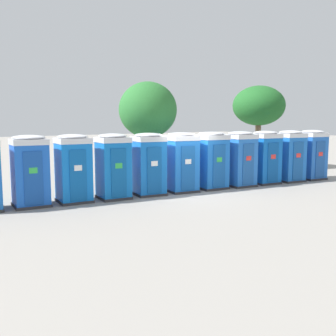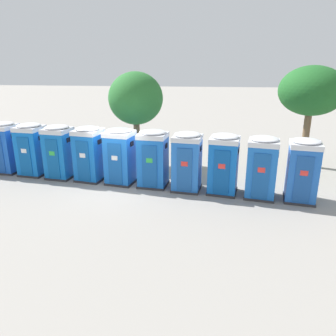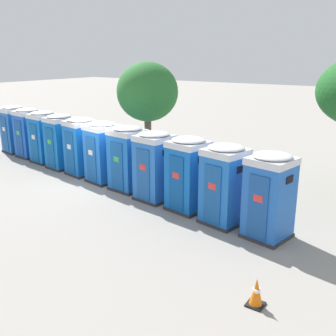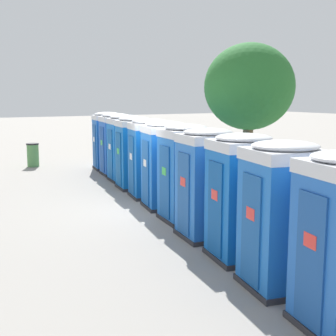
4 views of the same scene
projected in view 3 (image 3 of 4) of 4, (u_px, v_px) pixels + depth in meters
The scene contains 14 objects.
ground_plane at pixel (97, 183), 16.32m from camera, with size 120.00×120.00×0.00m, color gray.
portapotty_0 at pixel (15, 129), 21.28m from camera, with size 1.37×1.37×2.54m.
portapotty_1 at pixel (29, 133), 20.28m from camera, with size 1.34×1.33×2.54m.
portapotty_2 at pixel (44, 137), 19.26m from camera, with size 1.31×1.32×2.54m.
portapotty_3 at pixel (61, 141), 18.22m from camera, with size 1.30×1.34×2.54m.
portapotty_4 at pixel (81, 146), 17.24m from camera, with size 1.38×1.39×2.54m.
portapotty_5 at pixel (103, 152), 16.23m from camera, with size 1.40×1.39×2.54m.
portapotty_6 at pixel (128, 158), 15.24m from camera, with size 1.36×1.33×2.54m.
portapotty_7 at pixel (154, 166), 14.17m from camera, with size 1.33×1.34×2.54m.
portapotty_8 at pixel (188, 174), 13.21m from camera, with size 1.39×1.39×2.54m.
portapotty_9 at pixel (224, 184), 12.15m from camera, with size 1.40×1.40×2.54m.
portapotty_10 at pixel (269, 196), 11.15m from camera, with size 1.37×1.39×2.54m.
street_tree_1 at pixel (147, 92), 17.78m from camera, with size 2.78×2.78×4.87m.
traffic_cone at pixel (256, 292), 8.27m from camera, with size 0.36×0.36×0.64m.
Camera 3 is at (11.24, -11.09, 5.12)m, focal length 42.00 mm.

